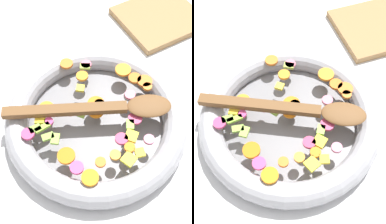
{
  "view_description": "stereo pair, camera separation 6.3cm",
  "coord_description": "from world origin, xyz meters",
  "views": [
    {
      "loc": [
        0.17,
        0.3,
        0.58
      ],
      "look_at": [
        0.0,
        0.0,
        0.05
      ],
      "focal_mm": 50.0,
      "sensor_mm": 36.0,
      "label": 1
    },
    {
      "loc": [
        0.11,
        0.33,
        0.58
      ],
      "look_at": [
        0.0,
        0.0,
        0.05
      ],
      "focal_mm": 50.0,
      "sensor_mm": 36.0,
      "label": 2
    }
  ],
  "objects": [
    {
      "name": "chopped_vegetables",
      "position": [
        0.0,
        0.01,
        0.05
      ],
      "size": [
        0.31,
        0.3,
        0.01
      ],
      "color": "orange",
      "rests_on": "skillet"
    },
    {
      "name": "wooden_spoon",
      "position": [
        -0.02,
        0.01,
        0.06
      ],
      "size": [
        0.32,
        0.18,
        0.01
      ],
      "color": "brown",
      "rests_on": "chopped_vegetables"
    },
    {
      "name": "cutting_board",
      "position": [
        -0.32,
        -0.21,
        0.01
      ],
      "size": [
        0.21,
        0.19,
        0.02
      ],
      "color": "#9E7547",
      "rests_on": "ground_plane"
    },
    {
      "name": "ground_plane",
      "position": [
        0.0,
        0.0,
        0.0
      ],
      "size": [
        4.0,
        4.0,
        0.0
      ],
      "primitive_type": "plane",
      "color": "silver"
    },
    {
      "name": "skillet",
      "position": [
        0.0,
        0.0,
        0.02
      ],
      "size": [
        0.38,
        0.38,
        0.05
      ],
      "color": "slate",
      "rests_on": "ground_plane"
    }
  ]
}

